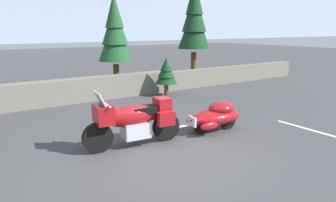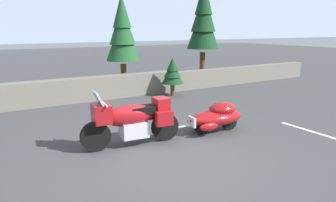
{
  "view_description": "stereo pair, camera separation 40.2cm",
  "coord_description": "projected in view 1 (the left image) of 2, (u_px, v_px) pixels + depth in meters",
  "views": [
    {
      "loc": [
        -3.57,
        -5.14,
        2.61
      ],
      "look_at": [
        0.71,
        1.17,
        0.85
      ],
      "focal_mm": 33.63,
      "sensor_mm": 36.0,
      "label": 1
    },
    {
      "loc": [
        -3.23,
        -5.36,
        2.61
      ],
      "look_at": [
        0.71,
        1.17,
        0.85
      ],
      "focal_mm": 33.63,
      "sensor_mm": 36.0,
      "label": 2
    }
  ],
  "objects": [
    {
      "name": "touring_motorcycle",
      "position": [
        133.0,
        120.0,
        7.03
      ],
      "size": [
        2.31,
        0.89,
        1.33
      ],
      "color": "black",
      "rests_on": "ground"
    },
    {
      "name": "pine_sapling_near",
      "position": [
        166.0,
        72.0,
        12.36
      ],
      "size": [
        0.87,
        0.87,
        1.51
      ],
      "color": "brown",
      "rests_on": "ground"
    },
    {
      "name": "pine_tree_secondary",
      "position": [
        115.0,
        31.0,
        12.78
      ],
      "size": [
        1.39,
        1.39,
        4.01
      ],
      "color": "brown",
      "rests_on": "ground"
    },
    {
      "name": "car_shaped_trailer",
      "position": [
        216.0,
        116.0,
        8.12
      ],
      "size": [
        2.23,
        0.88,
        0.76
      ],
      "color": "black",
      "rests_on": "ground"
    },
    {
      "name": "ground_plane",
      "position": [
        171.0,
        154.0,
        6.69
      ],
      "size": [
        80.0,
        80.0,
        0.0
      ],
      "primitive_type": "plane",
      "color": "#424244"
    },
    {
      "name": "stone_guard_wall",
      "position": [
        55.0,
        93.0,
        10.92
      ],
      "size": [
        24.0,
        0.64,
        0.89
      ],
      "color": "slate",
      "rests_on": "ground"
    },
    {
      "name": "pine_tree_tall",
      "position": [
        194.0,
        18.0,
        15.56
      ],
      "size": [
        1.59,
        1.59,
        4.99
      ],
      "color": "brown",
      "rests_on": "ground"
    }
  ]
}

